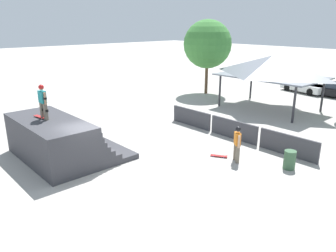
{
  "coord_description": "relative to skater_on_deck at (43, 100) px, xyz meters",
  "views": [
    {
      "loc": [
        11.96,
        -6.66,
        6.23
      ],
      "look_at": [
        -0.12,
        4.28,
        1.08
      ],
      "focal_mm": 35.0,
      "sensor_mm": 36.0,
      "label": 1
    }
  ],
  "objects": [
    {
      "name": "quarter_pipe_ramp",
      "position": [
        0.24,
        0.42,
        -2.02
      ],
      "size": [
        5.28,
        4.32,
        1.97
      ],
      "color": "#38383D",
      "rests_on": "ground"
    },
    {
      "name": "tree_beside_pavilion",
      "position": [
        -5.14,
        17.1,
        1.52
      ],
      "size": [
        4.26,
        4.26,
        6.57
      ],
      "color": "brown",
      "rests_on": "ground"
    },
    {
      "name": "ground_plane",
      "position": [
        2.64,
        1.13,
        -2.9
      ],
      "size": [
        160.0,
        160.0,
        0.0
      ],
      "primitive_type": "plane",
      "color": "#ADA8A0"
    },
    {
      "name": "pavilion_shelter",
      "position": [
        1.86,
        16.27,
        0.3
      ],
      "size": [
        7.16,
        4.92,
        3.99
      ],
      "color": "#2D2D33",
      "rests_on": "ground"
    },
    {
      "name": "bystander_walking",
      "position": [
        6.22,
        6.39,
        -1.89
      ],
      "size": [
        0.59,
        0.51,
        1.72
      ],
      "rotation": [
        0.0,
        0.0,
        2.46
      ],
      "color": "#6B6051",
      "rests_on": "ground"
    },
    {
      "name": "skateboard_on_ground",
      "position": [
        5.37,
        6.21,
        -2.85
      ],
      "size": [
        0.81,
        0.58,
        0.09
      ],
      "rotation": [
        0.0,
        0.0,
        0.52
      ],
      "color": "blue",
      "rests_on": "ground"
    },
    {
      "name": "skater_on_deck",
      "position": [
        0.0,
        0.0,
        0.0
      ],
      "size": [
        0.69,
        0.24,
        1.62
      ],
      "rotation": [
        0.0,
        0.0,
        0.07
      ],
      "color": "#6B6051",
      "rests_on": "quarter_pipe_ramp"
    },
    {
      "name": "barrier_fence",
      "position": [
        4.16,
        8.89,
        -2.38
      ],
      "size": [
        9.66,
        0.12,
        1.05
      ],
      "color": "#3D3D42",
      "rests_on": "ground"
    },
    {
      "name": "trash_bin",
      "position": [
        8.3,
        7.47,
        -2.48
      ],
      "size": [
        0.52,
        0.52,
        0.85
      ],
      "primitive_type": "cylinder",
      "color": "#385B3D",
      "rests_on": "ground"
    },
    {
      "name": "parked_car_white",
      "position": [
        0.69,
        24.31,
        -2.3
      ],
      "size": [
        4.43,
        2.56,
        1.27
      ],
      "rotation": [
        0.0,
        0.0,
        -0.2
      ],
      "color": "silver",
      "rests_on": "ground"
    },
    {
      "name": "skateboard_on_deck",
      "position": [
        -0.34,
        -0.07,
        -0.88
      ],
      "size": [
        0.87,
        0.32,
        0.09
      ],
      "rotation": [
        0.0,
        0.0,
        0.15
      ],
      "color": "silver",
      "rests_on": "quarter_pipe_ramp"
    }
  ]
}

